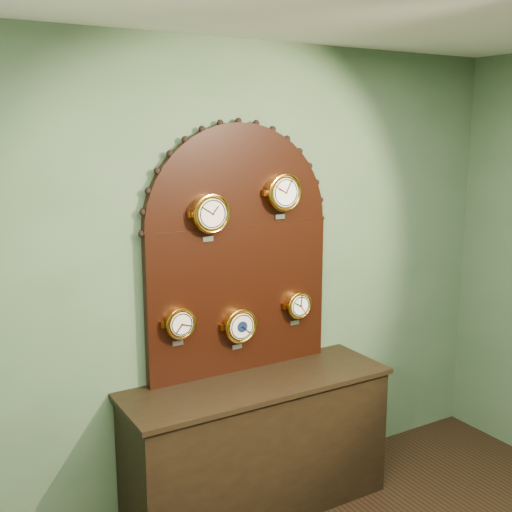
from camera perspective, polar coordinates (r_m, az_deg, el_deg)
wall_back at (r=3.82m, az=-1.91°, el=-2.01°), size 4.00×0.00×4.00m
shop_counter at (r=3.96m, az=0.15°, el=-17.03°), size 1.60×0.50×0.80m
display_board at (r=3.73m, az=-1.56°, el=1.22°), size 1.26×0.06×1.53m
roman_clock at (r=3.54m, az=-4.19°, el=3.90°), size 0.23×0.08×0.28m
arabic_clock at (r=3.77m, az=2.49°, el=5.82°), size 0.23×0.08×0.28m
hygrometer at (r=3.59m, az=-6.98°, el=-6.07°), size 0.18×0.08×0.24m
barometer at (r=3.78m, az=-1.50°, el=-6.34°), size 0.21×0.08×0.27m
tide_clock at (r=3.97m, az=3.82°, el=-4.47°), size 0.18×0.08×0.23m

